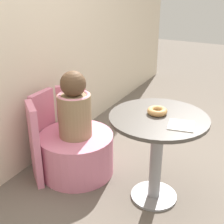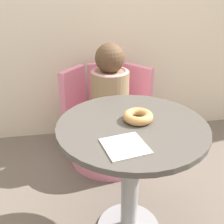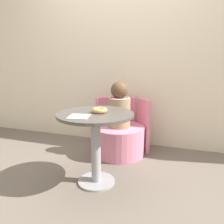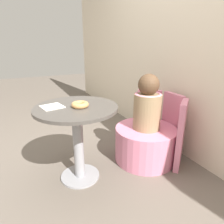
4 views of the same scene
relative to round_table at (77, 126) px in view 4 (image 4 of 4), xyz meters
name	(u,v)px [view 4 (image 4 of 4)]	position (x,y,z in m)	size (l,w,h in m)	color
ground_plane	(79,175)	(-0.03, 0.00, -0.49)	(12.00, 12.00, 0.00)	#665B51
back_wall	(188,35)	(-0.03, 1.13, 0.71)	(6.00, 0.06, 2.40)	beige
round_table	(77,126)	(0.00, 0.00, 0.00)	(0.66, 0.66, 0.66)	#99999E
tub_chair	(145,144)	(0.01, 0.68, -0.32)	(0.60, 0.60, 0.34)	pink
booth_backrest	(166,125)	(0.01, 0.93, -0.16)	(0.70, 0.25, 0.65)	pink
child_figure	(148,104)	(0.01, 0.68, 0.10)	(0.26, 0.26, 0.53)	#937A56
donut	(80,105)	(0.03, 0.02, 0.19)	(0.13, 0.13, 0.04)	tan
paper_napkin	(52,107)	(-0.07, -0.17, 0.17)	(0.18, 0.18, 0.01)	silver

